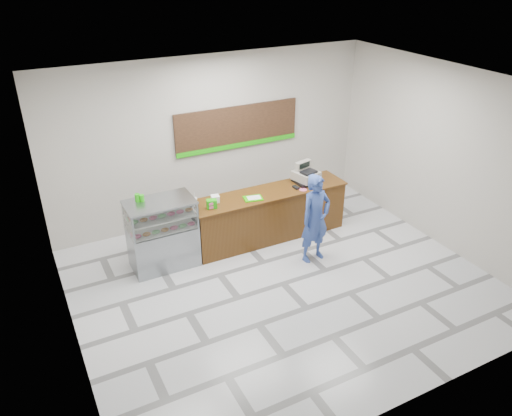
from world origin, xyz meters
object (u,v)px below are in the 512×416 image
cash_register (306,175)px  serving_tray (253,198)px  sales_counter (269,215)px  customer (315,219)px  display_case (162,233)px

cash_register → serving_tray: bearing=174.6°
sales_counter → customer: customer is taller
sales_counter → cash_register: cash_register is taller
serving_tray → customer: size_ratio=0.23×
serving_tray → customer: customer is taller
sales_counter → display_case: size_ratio=2.45×
sales_counter → cash_register: (0.88, 0.06, 0.67)m
cash_register → serving_tray: 1.32m
sales_counter → serving_tray: bearing=-163.3°
cash_register → customer: (-0.50, -1.15, -0.32)m
sales_counter → display_case: (-2.22, -0.00, 0.16)m
sales_counter → serving_tray: serving_tray is taller
serving_tray → customer: bearing=-38.7°
sales_counter → customer: 1.21m
serving_tray → sales_counter: bearing=28.4°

